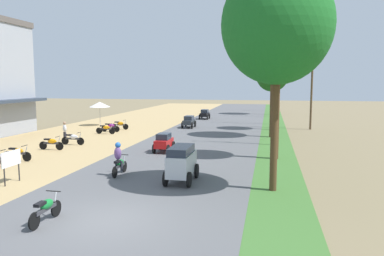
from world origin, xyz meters
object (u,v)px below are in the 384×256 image
at_px(median_tree_nearest, 277,25).
at_px(motorbike_ahead_second, 46,208).
at_px(median_tree_fourth, 272,76).
at_px(pedestrian_on_shoulder, 65,131).
at_px(streetlamp_mid, 276,80).
at_px(parked_motorbike_seventh, 120,124).
at_px(motorbike_ahead_third, 119,160).
at_px(street_signboard, 11,161).
at_px(car_hatchback_red, 164,142).
at_px(median_tree_fifth, 273,59).
at_px(car_sedan_black, 205,114).
at_px(car_sedan_charcoal, 189,121).
at_px(median_tree_second, 278,52).
at_px(parked_motorbike_sixth, 111,127).
at_px(streetlamp_near, 278,86).
at_px(utility_pole_near, 312,84).
at_px(parked_motorbike_third, 52,143).
at_px(parked_motorbike_second, 18,153).
at_px(streetlamp_far, 275,83).
at_px(parked_motorbike_fifth, 106,128).
at_px(parked_motorbike_fourth, 73,138).
at_px(car_van_silver, 182,162).
at_px(streetlamp_farthest, 274,84).
at_px(vendor_umbrella, 100,104).

relative_size(median_tree_nearest, motorbike_ahead_second, 5.18).
bearing_deg(median_tree_fourth, median_tree_nearest, -89.96).
bearing_deg(pedestrian_on_shoulder, streetlamp_mid, 46.18).
bearing_deg(streetlamp_mid, parked_motorbike_seventh, -152.33).
distance_m(median_tree_fourth, motorbike_ahead_third, 22.15).
relative_size(parked_motorbike_seventh, pedestrian_on_shoulder, 1.11).
bearing_deg(street_signboard, car_hatchback_red, 62.66).
bearing_deg(street_signboard, median_tree_fifth, 73.82).
height_order(car_sedan_black, motorbike_ahead_third, motorbike_ahead_third).
bearing_deg(car_sedan_charcoal, motorbike_ahead_third, -87.82).
bearing_deg(parked_motorbike_seventh, median_tree_second, -38.42).
height_order(median_tree_nearest, median_tree_fifth, median_tree_fifth).
bearing_deg(parked_motorbike_sixth, motorbike_ahead_third, -65.17).
distance_m(median_tree_second, motorbike_ahead_third, 11.09).
relative_size(car_sedan_charcoal, car_sedan_black, 1.00).
xyz_separation_m(parked_motorbike_seventh, street_signboard, (2.88, -19.88, 0.55)).
distance_m(pedestrian_on_shoulder, car_hatchback_red, 8.73).
height_order(pedestrian_on_shoulder, median_tree_fifth, median_tree_fifth).
xyz_separation_m(parked_motorbike_seventh, median_tree_second, (14.68, -11.65, 5.86)).
height_order(street_signboard, motorbike_ahead_third, motorbike_ahead_third).
bearing_deg(motorbike_ahead_second, car_sedan_black, 91.38).
bearing_deg(median_tree_second, streetlamp_near, 87.92).
bearing_deg(parked_motorbike_seventh, streetlamp_mid, 27.67).
relative_size(median_tree_second, utility_pole_near, 0.93).
bearing_deg(median_tree_nearest, parked_motorbike_third, 154.51).
height_order(parked_motorbike_second, streetlamp_far, streetlamp_far).
relative_size(parked_motorbike_fifth, median_tree_fifth, 0.18).
xyz_separation_m(parked_motorbike_fourth, motorbike_ahead_third, (6.93, -8.12, 0.30)).
bearing_deg(parked_motorbike_fifth, parked_motorbike_fourth, -88.62).
bearing_deg(car_van_silver, motorbike_ahead_second, -118.31).
bearing_deg(car_sedan_black, car_sedan_charcoal, -90.22).
distance_m(median_tree_nearest, car_hatchback_red, 12.12).
bearing_deg(car_sedan_charcoal, streetlamp_farthest, 70.82).
bearing_deg(car_sedan_charcoal, parked_motorbike_fourth, -116.98).
relative_size(car_hatchback_red, car_sedan_charcoal, 0.89).
bearing_deg(car_hatchback_red, median_tree_second, -5.88).
bearing_deg(pedestrian_on_shoulder, median_tree_fourth, 36.86).
bearing_deg(streetlamp_mid, streetlamp_near, -90.00).
bearing_deg(utility_pole_near, car_sedan_black, 146.74).
bearing_deg(vendor_umbrella, car_sedan_black, 43.32).
height_order(parked_motorbike_sixth, utility_pole_near, utility_pole_near).
bearing_deg(car_hatchback_red, street_signboard, -117.34).
distance_m(parked_motorbike_seventh, car_van_silver, 20.92).
bearing_deg(streetlamp_far, streetlamp_near, -90.00).
bearing_deg(median_tree_fourth, motorbike_ahead_second, -105.09).
bearing_deg(parked_motorbike_third, streetlamp_near, 19.10).
relative_size(parked_motorbike_third, parked_motorbike_fifth, 1.00).
bearing_deg(parked_motorbike_fifth, motorbike_ahead_second, -70.79).
bearing_deg(vendor_umbrella, car_sedan_charcoal, -0.85).
bearing_deg(median_tree_second, median_tree_fourth, 90.78).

